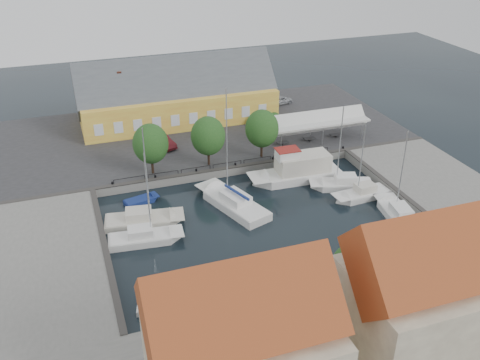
% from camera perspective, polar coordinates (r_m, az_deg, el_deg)
% --- Properties ---
extents(ground, '(140.00, 140.00, 0.00)m').
position_cam_1_polar(ground, '(57.54, 1.98, -3.97)').
color(ground, black).
rests_on(ground, ground).
extents(north_quay, '(56.00, 26.00, 1.00)m').
position_cam_1_polar(north_quay, '(76.81, -4.20, 4.96)').
color(north_quay, '#2D2D30').
rests_on(north_quay, ground).
extents(west_quay, '(12.00, 24.00, 1.00)m').
position_cam_1_polar(west_quay, '(52.89, -20.28, -8.51)').
color(west_quay, slate).
rests_on(west_quay, ground).
extents(east_quay, '(12.00, 24.00, 1.00)m').
position_cam_1_polar(east_quay, '(66.17, 20.72, -0.89)').
color(east_quay, slate).
rests_on(east_quay, ground).
extents(south_bank, '(56.00, 14.00, 1.00)m').
position_cam_1_polar(south_bank, '(42.60, 12.66, -17.54)').
color(south_bank, slate).
rests_on(south_bank, ground).
extents(quay_edge_fittings, '(56.00, 24.72, 0.40)m').
position_cam_1_polar(quay_edge_fittings, '(60.85, 0.41, -0.88)').
color(quay_edge_fittings, '#383533').
rests_on(quay_edge_fittings, north_quay).
extents(warehouse, '(28.56, 14.00, 9.55)m').
position_cam_1_polar(warehouse, '(79.72, -7.16, 8.72)').
color(warehouse, gold).
rests_on(warehouse, north_quay).
extents(tent_canopy, '(14.00, 4.00, 2.83)m').
position_cam_1_polar(tent_canopy, '(72.99, 8.25, 6.18)').
color(tent_canopy, silver).
rests_on(tent_canopy, north_quay).
extents(quay_trees, '(18.20, 4.20, 6.30)m').
position_cam_1_polar(quay_trees, '(64.84, -3.43, 4.72)').
color(quay_trees, black).
rests_on(quay_trees, north_quay).
extents(car_silver, '(4.47, 2.79, 1.42)m').
position_cam_1_polar(car_silver, '(86.40, 4.33, 8.48)').
color(car_silver, '#ADB0B5').
rests_on(car_silver, north_quay).
extents(car_red, '(3.20, 4.94, 1.54)m').
position_cam_1_polar(car_red, '(71.72, -8.27, 4.11)').
color(car_red, maroon).
rests_on(car_red, north_quay).
extents(center_sailboat, '(6.25, 10.69, 14.05)m').
position_cam_1_polar(center_sailboat, '(59.12, -0.72, -2.60)').
color(center_sailboat, white).
rests_on(center_sailboat, ground).
extents(trawler, '(11.64, 3.81, 5.00)m').
position_cam_1_polar(trawler, '(65.01, 6.23, 0.90)').
color(trawler, white).
rests_on(trawler, ground).
extents(east_boat_a, '(7.81, 4.69, 10.74)m').
position_cam_1_polar(east_boat_a, '(64.25, 10.88, -0.58)').
color(east_boat_a, white).
rests_on(east_boat_a, ground).
extents(east_boat_b, '(7.05, 2.72, 9.63)m').
position_cam_1_polar(east_boat_b, '(62.61, 12.92, -1.61)').
color(east_boat_b, white).
rests_on(east_boat_b, ground).
extents(east_boat_c, '(3.74, 8.31, 10.36)m').
position_cam_1_polar(east_boat_c, '(59.60, 16.56, -3.74)').
color(east_boat_c, white).
rests_on(east_boat_c, ground).
extents(west_boat_b, '(8.63, 4.14, 11.36)m').
position_cam_1_polar(west_boat_b, '(57.24, -10.35, -4.34)').
color(west_boat_b, beige).
rests_on(west_boat_b, ground).
extents(west_boat_c, '(7.71, 3.17, 10.28)m').
position_cam_1_polar(west_boat_c, '(54.33, -10.19, -6.26)').
color(west_boat_c, white).
rests_on(west_boat_c, ground).
extents(launch_sw, '(5.76, 3.33, 0.98)m').
position_cam_1_polar(launch_sw, '(46.39, -7.62, -13.17)').
color(launch_sw, white).
rests_on(launch_sw, ground).
extents(launch_nw, '(4.13, 2.45, 0.88)m').
position_cam_1_polar(launch_nw, '(61.14, -10.51, -2.30)').
color(launch_nw, navy).
rests_on(launch_nw, ground).
extents(townhouses, '(36.30, 8.50, 12.00)m').
position_cam_1_polar(townhouses, '(38.64, 17.74, -13.21)').
color(townhouses, beige).
rests_on(townhouses, south_bank).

